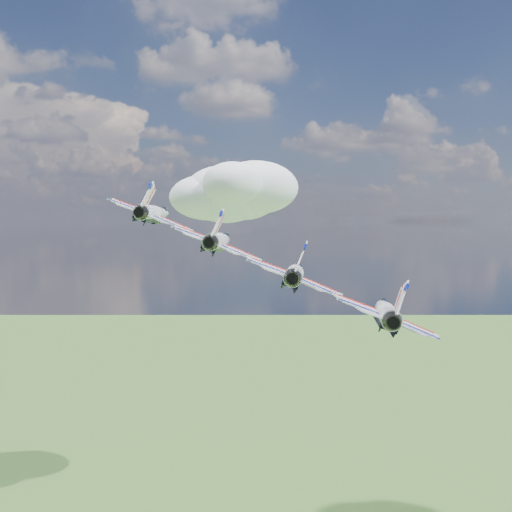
{
  "coord_description": "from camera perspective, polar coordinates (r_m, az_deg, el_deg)",
  "views": [
    {
      "loc": [
        -16.76,
        -74.87,
        145.91
      ],
      "look_at": [
        -1.19,
        -1.79,
        141.88
      ],
      "focal_mm": 45.0,
      "sensor_mm": 36.0,
      "label": 1
    }
  ],
  "objects": [
    {
      "name": "jet_0",
      "position": [
        85.29,
        -8.94,
        3.79
      ],
      "size": [
        15.87,
        18.54,
        8.24
      ],
      "primitive_type": null,
      "rotation": [
        0.0,
        0.37,
        -0.31
      ],
      "color": "white"
    },
    {
      "name": "cloud_far",
      "position": [
        315.26,
        -2.86,
        6.01
      ],
      "size": [
        62.62,
        49.2,
        24.6
      ],
      "primitive_type": "ellipsoid",
      "color": "white"
    },
    {
      "name": "jet_1",
      "position": [
        78.06,
        -3.24,
        1.38
      ],
      "size": [
        15.87,
        18.54,
        8.24
      ],
      "primitive_type": null,
      "rotation": [
        0.0,
        0.37,
        -0.31
      ],
      "color": "white"
    },
    {
      "name": "jet_3",
      "position": [
        67.17,
        11.4,
        -4.82
      ],
      "size": [
        15.87,
        18.54,
        8.24
      ],
      "primitive_type": null,
      "rotation": [
        0.0,
        0.37,
        -0.31
      ],
      "color": "white"
    },
    {
      "name": "jet_2",
      "position": [
        71.92,
        3.52,
        -1.5
      ],
      "size": [
        15.87,
        18.54,
        8.24
      ],
      "primitive_type": null,
      "rotation": [
        0.0,
        0.37,
        -0.31
      ],
      "color": "white"
    }
  ]
}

